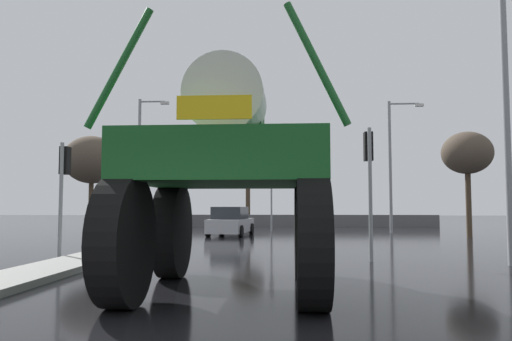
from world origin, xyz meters
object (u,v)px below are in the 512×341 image
sedan_ahead (231,222)px  traffic_signal_far_left (271,185)px  streetlight_far_left (141,158)px  bare_tree_far_center (248,167)px  streetlight_near_right (511,94)px  oversize_sprayer (230,178)px  traffic_signal_near_right (369,164)px  traffic_signal_near_left (64,174)px  streetlight_far_right (393,159)px  bare_tree_left (92,160)px  bare_tree_right (467,154)px

sedan_ahead → traffic_signal_far_left: 5.61m
streetlight_far_left → bare_tree_far_center: size_ratio=1.29×
streetlight_far_left → streetlight_near_right: bearing=-46.7°
oversize_sprayer → traffic_signal_near_right: (3.45, 5.27, 0.70)m
traffic_signal_far_left → streetlight_near_right: streetlight_near_right is taller
traffic_signal_near_left → traffic_signal_near_right: (9.05, -0.01, 0.27)m
streetlight_far_right → bare_tree_far_center: streetlight_far_right is taller
sedan_ahead → traffic_signal_near_left: 12.56m
streetlight_far_left → traffic_signal_far_left: bearing=12.9°
oversize_sprayer → streetlight_far_left: size_ratio=0.66×
streetlight_near_right → bare_tree_left: bearing=142.7°
traffic_signal_near_right → streetlight_near_right: size_ratio=0.46×
traffic_signal_near_right → streetlight_far_left: (-11.11, 14.86, 1.68)m
traffic_signal_near_right → bare_tree_left: (-12.94, 11.82, 1.26)m
bare_tree_left → bare_tree_far_center: size_ratio=0.86×
streetlight_near_right → streetlight_far_right: size_ratio=1.07×
streetlight_far_left → bare_tree_far_center: 14.28m
streetlight_far_right → traffic_signal_near_left: bearing=-131.0°
traffic_signal_near_right → streetlight_far_left: streetlight_far_left is taller
bare_tree_left → bare_tree_right: (19.57, -1.06, 0.11)m
oversize_sprayer → streetlight_near_right: 8.74m
streetlight_far_right → bare_tree_left: streetlight_far_right is taller
streetlight_near_right → streetlight_far_left: bearing=133.3°
streetlight_far_right → bare_tree_far_center: 16.31m
traffic_signal_near_right → traffic_signal_far_left: (-3.31, 16.65, 0.08)m
traffic_signal_near_left → traffic_signal_far_left: (5.74, 16.64, 0.35)m
traffic_signal_near_right → bare_tree_far_center: bare_tree_far_center is taller
traffic_signal_far_left → bare_tree_left: size_ratio=0.73×
traffic_signal_far_left → bare_tree_right: bearing=-30.6°
traffic_signal_far_left → bare_tree_far_center: 11.83m
streetlight_far_right → bare_tree_right: bearing=-55.5°
traffic_signal_far_left → bare_tree_far_center: (-2.36, 11.41, 2.02)m
traffic_signal_near_left → traffic_signal_near_right: traffic_signal_near_right is taller
traffic_signal_near_right → traffic_signal_far_left: size_ratio=0.97×
oversize_sprayer → streetlight_far_left: (-7.66, 20.13, 2.38)m
traffic_signal_near_right → bare_tree_right: bearing=58.4°
oversize_sprayer → traffic_signal_near_left: 7.71m
streetlight_far_left → streetlight_far_right: bearing=-0.1°
bare_tree_left → streetlight_far_right: bearing=10.1°
oversize_sprayer → bare_tree_left: bare_tree_left is taller
streetlight_far_right → oversize_sprayer: bearing=-109.9°
oversize_sprayer → bare_tree_left: (-9.49, 17.09, 1.96)m
traffic_signal_far_left → bare_tree_far_center: size_ratio=0.63×
bare_tree_far_center → traffic_signal_near_right: bearing=-78.6°
streetlight_near_right → bare_tree_far_center: size_ratio=1.33×
bare_tree_left → traffic_signal_far_left: bearing=26.6°
streetlight_near_right → bare_tree_far_center: bearing=107.9°
oversize_sprayer → streetlight_near_right: bearing=-57.9°
traffic_signal_far_left → streetlight_near_right: (6.99, -17.50, 1.72)m
traffic_signal_near_right → bare_tree_left: bearing=137.6°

